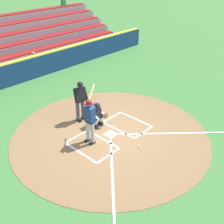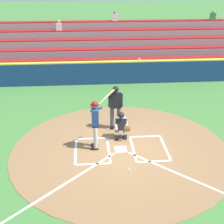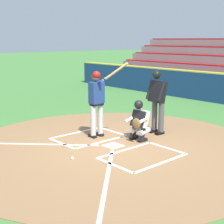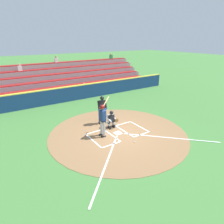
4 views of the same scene
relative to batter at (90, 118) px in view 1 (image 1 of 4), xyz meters
name	(u,v)px [view 1 (image 1 of 4)]	position (x,y,z in m)	size (l,w,h in m)	color
ground_plane	(110,135)	(-0.90, 0.21, -1.10)	(120.00, 120.00, 0.00)	#427A38
dirt_circle	(110,134)	(-0.90, 0.21, -1.09)	(8.00, 8.00, 0.01)	olive
home_plate_and_chalk	(127,143)	(-0.90, 1.09, -1.08)	(7.93, 4.91, 0.01)	white
batter	(90,118)	(0.00, 0.00, 0.00)	(0.92, 0.72, 2.13)	#BCBCBC
catcher	(98,114)	(-1.01, -0.64, -0.51)	(0.59, 0.60, 1.13)	black
plate_umpire	(80,98)	(-0.86, -1.53, -0.02)	(0.60, 0.45, 1.86)	#4C4C51
baseball	(139,146)	(-1.04, 1.59, -1.06)	(0.07, 0.07, 0.07)	white
backstop_wall	(13,73)	(-0.90, -7.29, -0.45)	(22.00, 0.36, 1.31)	navy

